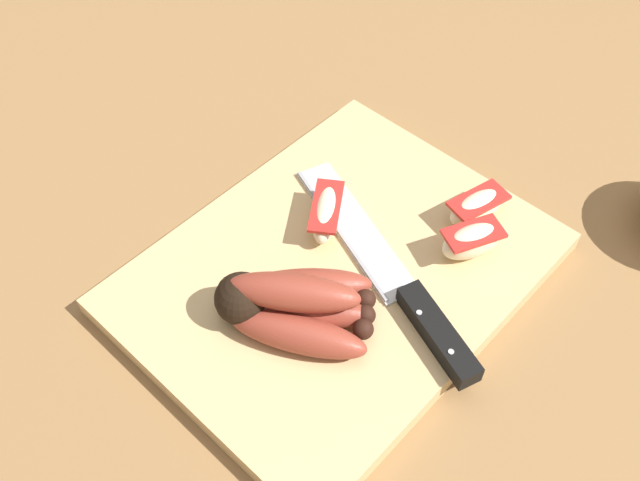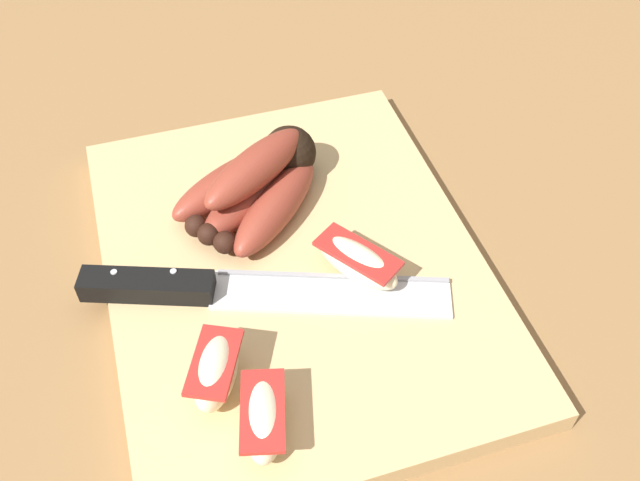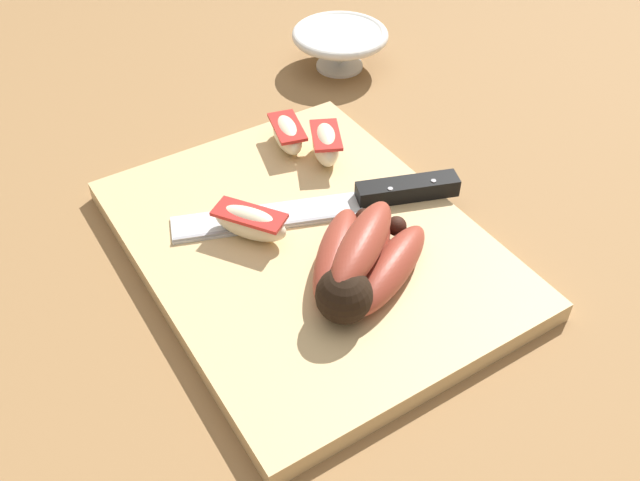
# 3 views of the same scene
# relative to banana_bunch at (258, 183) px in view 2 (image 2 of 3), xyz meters

# --- Properties ---
(ground_plane) EXTENTS (6.00, 6.00, 0.00)m
(ground_plane) POSITION_rel_banana_bunch_xyz_m (-0.07, -0.03, -0.04)
(ground_plane) COLOR olive
(cutting_board) EXTENTS (0.37, 0.29, 0.02)m
(cutting_board) POSITION_rel_banana_bunch_xyz_m (-0.07, -0.01, -0.03)
(cutting_board) COLOR tan
(cutting_board) RESTS_ON ground_plane
(banana_bunch) EXTENTS (0.13, 0.14, 0.06)m
(banana_bunch) POSITION_rel_banana_bunch_xyz_m (0.00, 0.00, 0.00)
(banana_bunch) COLOR black
(banana_bunch) RESTS_ON cutting_board
(chefs_knife) EXTENTS (0.12, 0.27, 0.02)m
(chefs_knife) POSITION_rel_banana_bunch_xyz_m (-0.08, 0.06, -0.02)
(chefs_knife) COLOR silver
(chefs_knife) RESTS_ON cutting_board
(apple_wedge_near) EXTENTS (0.07, 0.06, 0.03)m
(apple_wedge_near) POSITION_rel_banana_bunch_xyz_m (-0.10, -0.05, -0.01)
(apple_wedge_near) COLOR beige
(apple_wedge_near) RESTS_ON cutting_board
(apple_wedge_middle) EXTENTS (0.07, 0.04, 0.03)m
(apple_wedge_middle) POSITION_rel_banana_bunch_xyz_m (-0.20, 0.05, -0.01)
(apple_wedge_middle) COLOR beige
(apple_wedge_middle) RESTS_ON cutting_board
(apple_wedge_far) EXTENTS (0.06, 0.05, 0.04)m
(apple_wedge_far) POSITION_rel_banana_bunch_xyz_m (-0.16, 0.07, -0.00)
(apple_wedge_far) COLOR beige
(apple_wedge_far) RESTS_ON cutting_board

